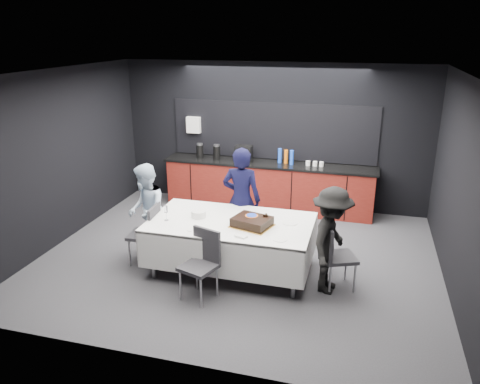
{
  "coord_description": "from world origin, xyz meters",
  "views": [
    {
      "loc": [
        1.75,
        -6.3,
        3.36
      ],
      "look_at": [
        0.0,
        0.1,
        1.05
      ],
      "focal_mm": 35.0,
      "sensor_mm": 36.0,
      "label": 1
    }
  ],
  "objects_px": {
    "cake_assembly": "(252,222)",
    "chair_left": "(148,230)",
    "party_table": "(231,230)",
    "person_right": "(331,241)",
    "plate_stack": "(199,214)",
    "person_center": "(241,200)",
    "chair_near": "(202,259)",
    "chair_right": "(334,252)",
    "person_left": "(146,211)",
    "champagne_flute": "(166,210)"
  },
  "relations": [
    {
      "from": "plate_stack",
      "to": "champagne_flute",
      "type": "height_order",
      "value": "champagne_flute"
    },
    {
      "from": "party_table",
      "to": "chair_left",
      "type": "distance_m",
      "value": 1.26
    },
    {
      "from": "champagne_flute",
      "to": "person_right",
      "type": "relative_size",
      "value": 0.15
    },
    {
      "from": "chair_right",
      "to": "person_left",
      "type": "relative_size",
      "value": 0.63
    },
    {
      "from": "party_table",
      "to": "person_right",
      "type": "relative_size",
      "value": 1.58
    },
    {
      "from": "party_table",
      "to": "champagne_flute",
      "type": "height_order",
      "value": "champagne_flute"
    },
    {
      "from": "chair_near",
      "to": "chair_left",
      "type": "bearing_deg",
      "value": 148.62
    },
    {
      "from": "chair_right",
      "to": "chair_near",
      "type": "xyz_separation_m",
      "value": [
        -1.64,
        -0.66,
        0.0
      ]
    },
    {
      "from": "cake_assembly",
      "to": "chair_right",
      "type": "height_order",
      "value": "cake_assembly"
    },
    {
      "from": "party_table",
      "to": "cake_assembly",
      "type": "bearing_deg",
      "value": -16.49
    },
    {
      "from": "chair_left",
      "to": "chair_right",
      "type": "distance_m",
      "value": 2.73
    },
    {
      "from": "plate_stack",
      "to": "chair_near",
      "type": "bearing_deg",
      "value": -67.55
    },
    {
      "from": "champagne_flute",
      "to": "chair_left",
      "type": "relative_size",
      "value": 0.24
    },
    {
      "from": "cake_assembly",
      "to": "chair_left",
      "type": "height_order",
      "value": "cake_assembly"
    },
    {
      "from": "party_table",
      "to": "chair_near",
      "type": "height_order",
      "value": "chair_near"
    },
    {
      "from": "plate_stack",
      "to": "cake_assembly",
      "type": "bearing_deg",
      "value": -8.16
    },
    {
      "from": "cake_assembly",
      "to": "plate_stack",
      "type": "height_order",
      "value": "cake_assembly"
    },
    {
      "from": "plate_stack",
      "to": "chair_right",
      "type": "bearing_deg",
      "value": -3.66
    },
    {
      "from": "champagne_flute",
      "to": "chair_left",
      "type": "distance_m",
      "value": 0.55
    },
    {
      "from": "party_table",
      "to": "chair_left",
      "type": "height_order",
      "value": "chair_left"
    },
    {
      "from": "person_right",
      "to": "champagne_flute",
      "type": "bearing_deg",
      "value": 100.09
    },
    {
      "from": "person_center",
      "to": "chair_left",
      "type": "bearing_deg",
      "value": 34.96
    },
    {
      "from": "person_left",
      "to": "chair_left",
      "type": "bearing_deg",
      "value": 5.4
    },
    {
      "from": "plate_stack",
      "to": "person_left",
      "type": "height_order",
      "value": "person_left"
    },
    {
      "from": "champagne_flute",
      "to": "cake_assembly",
      "type": "bearing_deg",
      "value": 5.57
    },
    {
      "from": "chair_left",
      "to": "chair_near",
      "type": "height_order",
      "value": "same"
    },
    {
      "from": "chair_left",
      "to": "cake_assembly",
      "type": "bearing_deg",
      "value": 0.16
    },
    {
      "from": "person_center",
      "to": "person_left",
      "type": "xyz_separation_m",
      "value": [
        -1.35,
        -0.61,
        -0.1
      ]
    },
    {
      "from": "person_left",
      "to": "person_center",
      "type": "bearing_deg",
      "value": 89.92
    },
    {
      "from": "cake_assembly",
      "to": "party_table",
      "type": "bearing_deg",
      "value": 163.51
    },
    {
      "from": "plate_stack",
      "to": "person_center",
      "type": "relative_size",
      "value": 0.13
    },
    {
      "from": "chair_near",
      "to": "person_center",
      "type": "height_order",
      "value": "person_center"
    },
    {
      "from": "person_center",
      "to": "party_table",
      "type": "bearing_deg",
      "value": 93.21
    },
    {
      "from": "party_table",
      "to": "plate_stack",
      "type": "bearing_deg",
      "value": 177.77
    },
    {
      "from": "chair_near",
      "to": "party_table",
      "type": "bearing_deg",
      "value": 77.69
    },
    {
      "from": "cake_assembly",
      "to": "chair_left",
      "type": "xyz_separation_m",
      "value": [
        -1.59,
        -0.0,
        -0.31
      ]
    },
    {
      "from": "cake_assembly",
      "to": "chair_near",
      "type": "height_order",
      "value": "cake_assembly"
    },
    {
      "from": "person_right",
      "to": "person_center",
      "type": "bearing_deg",
      "value": 67.04
    },
    {
      "from": "chair_left",
      "to": "chair_right",
      "type": "relative_size",
      "value": 1.0
    },
    {
      "from": "chair_near",
      "to": "person_right",
      "type": "relative_size",
      "value": 0.63
    },
    {
      "from": "chair_right",
      "to": "chair_near",
      "type": "distance_m",
      "value": 1.77
    },
    {
      "from": "chair_left",
      "to": "person_center",
      "type": "relative_size",
      "value": 0.55
    },
    {
      "from": "party_table",
      "to": "chair_right",
      "type": "distance_m",
      "value": 1.48
    },
    {
      "from": "chair_near",
      "to": "person_center",
      "type": "distance_m",
      "value": 1.54
    },
    {
      "from": "party_table",
      "to": "person_left",
      "type": "height_order",
      "value": "person_left"
    },
    {
      "from": "person_center",
      "to": "person_right",
      "type": "height_order",
      "value": "person_center"
    },
    {
      "from": "cake_assembly",
      "to": "person_left",
      "type": "height_order",
      "value": "person_left"
    },
    {
      "from": "chair_left",
      "to": "chair_right",
      "type": "bearing_deg",
      "value": -0.07
    },
    {
      "from": "cake_assembly",
      "to": "chair_right",
      "type": "bearing_deg",
      "value": -0.37
    },
    {
      "from": "champagne_flute",
      "to": "person_right",
      "type": "bearing_deg",
      "value": 0.92
    }
  ]
}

